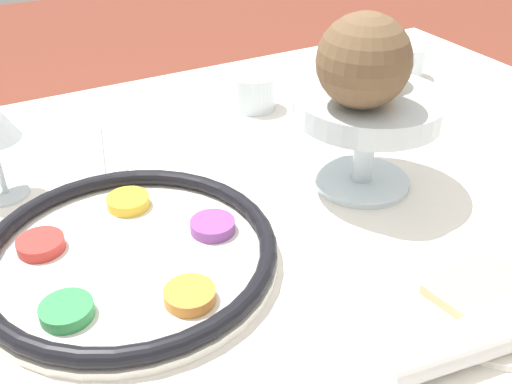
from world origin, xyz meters
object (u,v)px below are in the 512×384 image
(fruit_stand, at_px, (366,115))
(seder_plate, at_px, (129,253))
(coconut, at_px, (364,61))
(napkin_roll, at_px, (459,344))
(orange_fruit, at_px, (372,53))
(cup_far, at_px, (405,61))
(cup_near, at_px, (254,91))
(bread_plate, at_px, (492,301))

(fruit_stand, bearing_deg, seder_plate, -176.72)
(coconut, xyz_separation_m, napkin_roll, (-0.08, -0.28, -0.17))
(seder_plate, distance_m, orange_fruit, 0.39)
(napkin_roll, distance_m, cup_far, 0.72)
(orange_fruit, relative_size, coconut, 0.70)
(seder_plate, height_order, orange_fruit, orange_fruit)
(cup_near, relative_size, cup_far, 1.00)
(fruit_stand, bearing_deg, cup_far, 41.66)
(seder_plate, height_order, bread_plate, seder_plate)
(fruit_stand, relative_size, cup_far, 2.55)
(fruit_stand, distance_m, bread_plate, 0.28)
(coconut, bearing_deg, fruit_stand, 36.36)
(cup_far, bearing_deg, coconut, -138.81)
(fruit_stand, height_order, cup_far, fruit_stand)
(seder_plate, height_order, coconut, coconut)
(seder_plate, distance_m, bread_plate, 0.39)
(orange_fruit, bearing_deg, cup_far, 40.72)
(coconut, distance_m, cup_far, 0.48)
(seder_plate, xyz_separation_m, fruit_stand, (0.33, 0.02, 0.09))
(coconut, height_order, cup_far, coconut)
(bread_plate, height_order, cup_near, cup_near)
(seder_plate, distance_m, coconut, 0.35)
(cup_far, bearing_deg, cup_near, 178.26)
(seder_plate, bearing_deg, bread_plate, -38.79)
(fruit_stand, xyz_separation_m, orange_fruit, (0.02, 0.03, 0.07))
(seder_plate, xyz_separation_m, cup_far, (0.64, 0.30, 0.01))
(fruit_stand, bearing_deg, napkin_roll, -110.79)
(bread_plate, bearing_deg, napkin_roll, -157.03)
(bread_plate, distance_m, cup_near, 0.55)
(orange_fruit, xyz_separation_m, cup_near, (-0.04, 0.26, -0.14))
(fruit_stand, height_order, bread_plate, fruit_stand)
(coconut, xyz_separation_m, cup_near, (0.02, 0.31, -0.16))
(orange_fruit, distance_m, coconut, 0.08)
(coconut, distance_m, bread_plate, 0.30)
(coconut, height_order, bread_plate, coconut)
(fruit_stand, xyz_separation_m, cup_near, (-0.01, 0.29, -0.07))
(orange_fruit, height_order, coconut, coconut)
(seder_plate, height_order, fruit_stand, fruit_stand)
(fruit_stand, xyz_separation_m, napkin_roll, (-0.11, -0.30, -0.08))
(seder_plate, bearing_deg, fruit_stand, 3.28)
(orange_fruit, xyz_separation_m, napkin_roll, (-0.14, -0.33, -0.15))
(napkin_roll, bearing_deg, bread_plate, 22.97)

